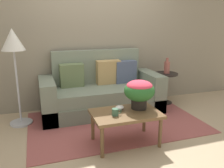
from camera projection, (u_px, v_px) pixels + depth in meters
ground_plane at (120, 127)px, 3.64m from camera, size 14.00×14.00×0.00m
wall_back at (98, 34)px, 4.39m from camera, size 6.40×0.12×2.70m
area_rug at (116, 122)px, 3.81m from camera, size 2.70×1.67×0.01m
couch at (101, 93)px, 4.20m from camera, size 2.09×0.86×1.08m
coffee_table at (126, 116)px, 3.07m from camera, size 0.88×0.57×0.44m
side_table at (165, 83)px, 4.61m from camera, size 0.46×0.46×0.61m
floor_lamp at (13, 48)px, 3.46m from camera, size 0.35×0.35×1.49m
potted_plant at (139, 91)px, 3.13m from camera, size 0.41×0.41×0.39m
coffee_mug at (115, 112)px, 2.94m from camera, size 0.13×0.08×0.09m
snack_bowl at (120, 108)px, 3.13m from camera, size 0.11×0.11×0.06m
table_vase at (167, 67)px, 4.53m from camera, size 0.11×0.11×0.30m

